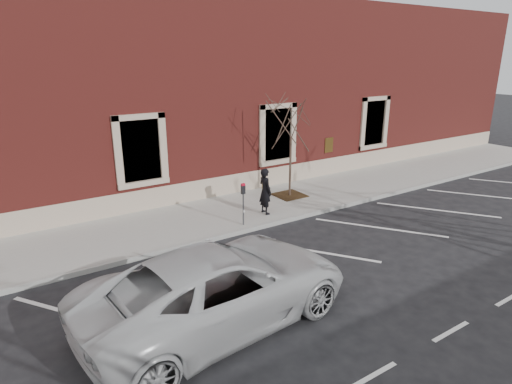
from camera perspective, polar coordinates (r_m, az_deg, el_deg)
ground at (r=14.75m, az=1.28°, el=-4.67°), size 120.00×120.00×0.00m
sidewalk_near at (r=16.10m, az=-2.25°, el=-2.43°), size 40.00×3.50×0.15m
curb_near at (r=14.69m, az=1.39°, el=-4.46°), size 40.00×0.12×0.15m
parking_stripes at (r=13.15m, az=6.76°, el=-7.68°), size 28.00×4.40×0.01m
building_civic at (r=20.55m, az=-11.27°, el=12.87°), size 40.00×8.62×8.00m
man at (r=15.30m, az=1.24°, el=0.12°), size 0.42×0.62×1.68m
parking_meter at (r=14.19m, az=-1.72°, el=-0.59°), size 0.13×0.10×1.46m
tree_grate at (r=17.57m, az=4.49°, el=-0.41°), size 1.16×1.16×0.03m
sapling at (r=16.87m, az=4.75°, el=9.55°), size 2.65×2.65×4.41m
white_truck at (r=9.52m, az=-4.98°, el=-12.40°), size 6.40×3.41×1.71m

